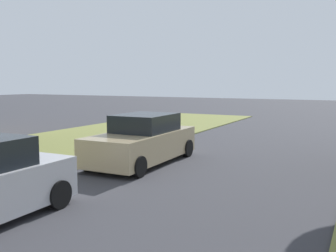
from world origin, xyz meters
TOP-DOWN VIEW (x-y plane):
  - parked_sedan_tan at (-2.38, 12.24)m, footprint 2.00×4.43m

SIDE VIEW (x-z plane):
  - parked_sedan_tan at x=-2.38m, z-range -0.06..1.51m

